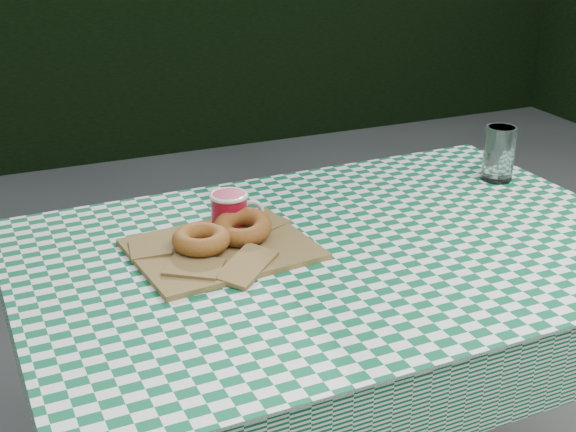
{
  "coord_description": "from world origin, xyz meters",
  "views": [
    {
      "loc": [
        -0.64,
        -1.17,
        1.39
      ],
      "look_at": [
        -0.1,
        0.12,
        0.79
      ],
      "focal_mm": 48.35,
      "sensor_mm": 36.0,
      "label": 1
    }
  ],
  "objects_px": {
    "table": "(335,411)",
    "paper_bag": "(222,248)",
    "coffee_mug": "(229,213)",
    "drinking_glass": "(499,154)"
  },
  "relations": [
    {
      "from": "table",
      "to": "paper_bag",
      "type": "distance_m",
      "value": 0.45
    },
    {
      "from": "coffee_mug",
      "to": "drinking_glass",
      "type": "height_order",
      "value": "drinking_glass"
    },
    {
      "from": "paper_bag",
      "to": "coffee_mug",
      "type": "xyz_separation_m",
      "value": [
        0.04,
        0.08,
        0.03
      ]
    },
    {
      "from": "table",
      "to": "drinking_glass",
      "type": "relative_size",
      "value": 9.37
    },
    {
      "from": "paper_bag",
      "to": "drinking_glass",
      "type": "distance_m",
      "value": 0.72
    },
    {
      "from": "table",
      "to": "coffee_mug",
      "type": "xyz_separation_m",
      "value": [
        -0.17,
        0.15,
        0.42
      ]
    },
    {
      "from": "paper_bag",
      "to": "coffee_mug",
      "type": "relative_size",
      "value": 2.28
    },
    {
      "from": "coffee_mug",
      "to": "drinking_glass",
      "type": "relative_size",
      "value": 1.12
    },
    {
      "from": "drinking_glass",
      "to": "table",
      "type": "bearing_deg",
      "value": -160.02
    },
    {
      "from": "table",
      "to": "drinking_glass",
      "type": "xyz_separation_m",
      "value": [
        0.49,
        0.18,
        0.44
      ]
    }
  ]
}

